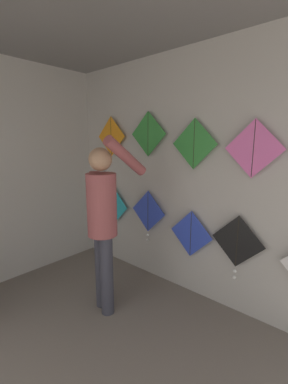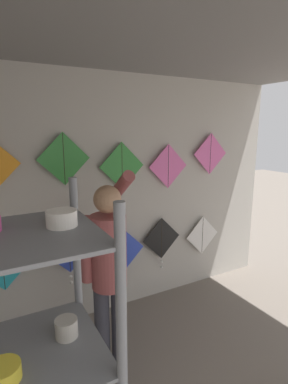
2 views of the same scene
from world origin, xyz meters
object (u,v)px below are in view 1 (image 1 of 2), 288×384
Objects in this scene: kite_5 at (111,136)px; kite_0 at (114,205)px; kite_2 at (191,234)px; kite_7 at (194,144)px; kite_8 at (254,149)px; kite_1 at (148,213)px; kite_6 at (148,134)px; shopkeeper at (103,216)px; kite_3 at (237,244)px.

kite_0 is at bearing 0.00° from kite_5.
kite_2 is at bearing 0.00° from kite_5.
kite_7 is 0.63m from kite_8.
kite_0 is at bearing 180.00° from kite_8.
kite_6 reaches higher than kite_1.
shopkeeper is 0.87m from kite_1.
kite_0 is at bearing 180.00° from kite_7.
shopkeeper reaches higher than kite_0.
kite_5 reaches higher than kite_1.
kite_7 is at bearing 180.00° from kite_2.
kite_7 is at bearing 0.06° from kite_1.
kite_3 is at bearing 55.70° from shopkeeper.
kite_6 is (-0.13, 0.85, 0.84)m from shopkeeper.
kite_6 is 1.29m from kite_8.
kite_3 is 0.96m from kite_8.
shopkeeper is 2.71× the size of kite_3.
kite_5 is (-0.02, 0.00, 1.00)m from kite_0.
kite_0 is 1.32m from kite_2.
kite_7 reaches higher than kite_8.
kite_1 reaches higher than kite_3.
kite_8 is at bearing 0.00° from kite_6.
kite_7 is (0.65, 0.00, -0.11)m from kite_6.
kite_1 is at bearing -179.97° from kite_8.
kite_6 is at bearing 180.00° from kite_7.
kite_3 reaches higher than kite_2.
kite_2 is at bearing 0.00° from kite_0.
kite_2 is 1.02m from kite_7.
kite_0 is 1.86m from kite_3.
kite_3 is 1.25× the size of kite_6.
kite_1 is 1.25× the size of kite_8.
kite_8 reaches higher than kite_3.
kite_0 is 1.22m from kite_6.
kite_0 is 1.00× the size of kite_5.
kite_7 is at bearing 0.00° from kite_5.
kite_6 reaches higher than kite_0.
kite_1 is 1.00× the size of kite_3.
shopkeeper is 3.40× the size of kite_0.
kite_2 is at bearing 75.35° from shopkeeper.
kite_1 is 1.20m from kite_3.
kite_6 reaches higher than kite_8.
kite_5 is at bearing 180.00° from kite_2.
kite_2 is (1.32, 0.00, -0.11)m from kite_0.
kite_0 is 1.00× the size of kite_2.
kite_1 is 1.25× the size of kite_7.
kite_7 is at bearing 0.00° from kite_6.
kite_0 is at bearing 150.20° from shopkeeper.
shopkeeper is 1.04m from kite_2.
kite_3 is 2.17m from kite_5.
kite_5 reaches higher than shopkeeper.
kite_5 reaches higher than kite_2.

